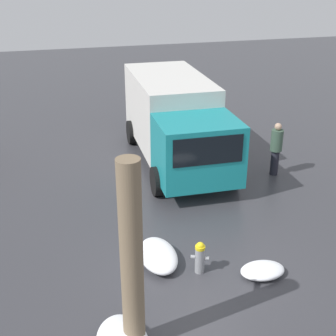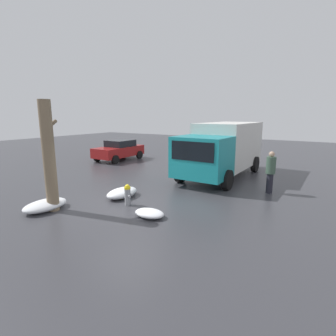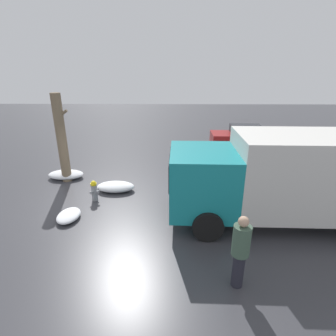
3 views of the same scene
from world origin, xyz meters
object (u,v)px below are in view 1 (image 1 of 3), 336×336
(delivery_truck, at_px, (175,119))
(pedestrian, at_px, (276,147))
(fire_hydrant, at_px, (200,257))
(tree_trunk, at_px, (132,259))

(delivery_truck, bearing_deg, pedestrian, 146.26)
(delivery_truck, xyz_separation_m, pedestrian, (-2.00, -2.86, -0.58))
(fire_hydrant, height_order, tree_trunk, tree_trunk)
(tree_trunk, bearing_deg, pedestrian, -44.16)
(delivery_truck, bearing_deg, fire_hydrant, 80.16)
(tree_trunk, height_order, pedestrian, tree_trunk)
(pedestrian, bearing_deg, delivery_truck, -1.37)
(fire_hydrant, bearing_deg, tree_trunk, 158.52)
(delivery_truck, relative_size, pedestrian, 3.82)
(delivery_truck, height_order, pedestrian, delivery_truck)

